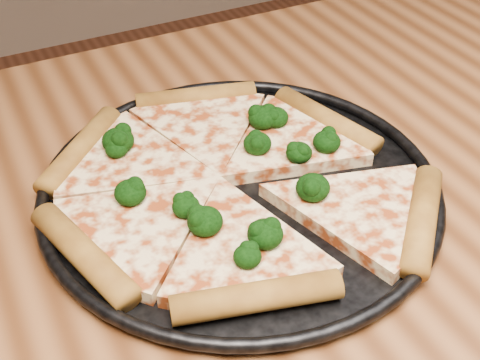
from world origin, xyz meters
name	(u,v)px	position (x,y,z in m)	size (l,w,h in m)	color
pizza_pan	(240,188)	(0.00, 0.13, 0.76)	(0.35, 0.35, 0.02)	black
pizza	(227,180)	(-0.01, 0.14, 0.77)	(0.33, 0.33, 0.02)	#FFDA9C
broccoli_florets	(232,169)	(0.00, 0.14, 0.78)	(0.21, 0.20, 0.02)	black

